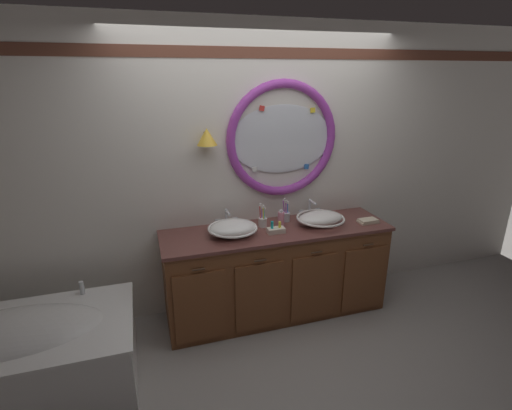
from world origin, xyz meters
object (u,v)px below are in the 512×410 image
(bathtub, at_px, (12,356))
(folded_hand_towel, at_px, (368,221))
(toothbrush_holder_left, at_px, (263,221))
(toiletry_basket, at_px, (276,230))
(soap_dispenser, at_px, (281,219))
(toothbrush_holder_right, at_px, (286,216))
(sink_basin_left, at_px, (233,228))
(sink_basin_right, at_px, (320,218))

(bathtub, xyz_separation_m, folded_hand_towel, (2.94, 0.28, 0.56))
(toothbrush_holder_left, xyz_separation_m, toiletry_basket, (0.07, -0.17, -0.03))
(soap_dispenser, bearing_deg, toothbrush_holder_right, 49.72)
(toothbrush_holder_left, height_order, soap_dispenser, toothbrush_holder_left)
(bathtub, height_order, folded_hand_towel, folded_hand_towel)
(bathtub, xyz_separation_m, toiletry_basket, (2.04, 0.31, 0.57))
(folded_hand_towel, height_order, toiletry_basket, toiletry_basket)
(sink_basin_left, height_order, folded_hand_towel, sink_basin_left)
(toothbrush_holder_left, bearing_deg, toiletry_basket, -68.45)
(toothbrush_holder_right, bearing_deg, sink_basin_right, -33.81)
(sink_basin_left, relative_size, toothbrush_holder_right, 1.92)
(toothbrush_holder_right, distance_m, folded_hand_towel, 0.76)
(bathtub, xyz_separation_m, soap_dispenser, (2.14, 0.44, 0.61))
(toothbrush_holder_left, bearing_deg, sink_basin_right, -12.50)
(toothbrush_holder_right, relative_size, folded_hand_towel, 1.21)
(bathtub, relative_size, sink_basin_left, 3.85)
(toothbrush_holder_right, bearing_deg, folded_hand_towel, -20.09)
(sink_basin_right, bearing_deg, soap_dispenser, 167.47)
(sink_basin_left, height_order, sink_basin_right, sink_basin_left)
(bathtub, bearing_deg, sink_basin_right, 8.23)
(sink_basin_left, distance_m, toothbrush_holder_right, 0.58)
(toothbrush_holder_left, relative_size, soap_dispenser, 1.38)
(toothbrush_holder_right, distance_m, soap_dispenser, 0.13)
(toothbrush_holder_left, relative_size, folded_hand_towel, 1.23)
(sink_basin_left, xyz_separation_m, toiletry_basket, (0.37, -0.05, -0.04))
(toothbrush_holder_left, distance_m, toothbrush_holder_right, 0.26)
(sink_basin_right, xyz_separation_m, toiletry_basket, (-0.45, -0.05, -0.03))
(sink_basin_right, relative_size, toiletry_basket, 2.91)
(sink_basin_right, height_order, soap_dispenser, soap_dispenser)
(toothbrush_holder_right, xyz_separation_m, folded_hand_towel, (0.72, -0.26, -0.04))
(sink_basin_left, xyz_separation_m, toothbrush_holder_right, (0.55, 0.18, -0.01))
(soap_dispenser, bearing_deg, toothbrush_holder_left, 167.56)
(folded_hand_towel, bearing_deg, bathtub, -174.60)
(sink_basin_left, height_order, toiletry_basket, sink_basin_left)
(sink_basin_left, distance_m, folded_hand_towel, 1.27)
(sink_basin_left, distance_m, toothbrush_holder_left, 0.33)
(toothbrush_holder_right, height_order, soap_dispenser, toothbrush_holder_right)
(folded_hand_towel, bearing_deg, sink_basin_left, 176.28)
(toothbrush_holder_right, relative_size, soap_dispenser, 1.36)
(toothbrush_holder_right, bearing_deg, bathtub, -166.36)
(bathtub, height_order, sink_basin_left, sink_basin_left)
(bathtub, relative_size, soap_dispenser, 10.06)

